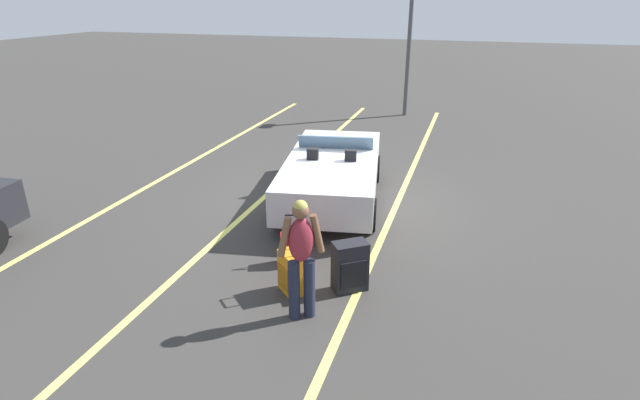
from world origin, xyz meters
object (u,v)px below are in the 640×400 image
(suitcase_large_black, at_px, (350,267))
(traveler_person, at_px, (301,254))
(convertible_car, at_px, (334,170))
(suitcase_medium_bright, at_px, (291,273))
(parking_lamp_post, at_px, (410,32))
(suitcase_small_carryon, at_px, (292,248))

(suitcase_large_black, height_order, traveler_person, traveler_person)
(convertible_car, relative_size, suitcase_large_black, 5.91)
(convertible_car, height_order, suitcase_medium_bright, convertible_car)
(convertible_car, bearing_deg, traveler_person, -179.39)
(parking_lamp_post, bearing_deg, convertible_car, 178.15)
(suitcase_large_black, relative_size, suitcase_medium_bright, 0.75)
(convertible_car, distance_m, parking_lamp_post, 8.40)
(suitcase_small_carryon, xyz_separation_m, traveler_person, (-1.29, -0.62, 0.68))
(convertible_car, height_order, suitcase_small_carryon, convertible_car)
(suitcase_small_carryon, distance_m, parking_lamp_post, 11.25)
(suitcase_large_black, xyz_separation_m, traveler_person, (-0.82, 0.43, 0.56))
(suitcase_small_carryon, relative_size, traveler_person, 0.49)
(suitcase_large_black, height_order, parking_lamp_post, parking_lamp_post)
(traveler_person, bearing_deg, convertible_car, -20.35)
(suitcase_medium_bright, bearing_deg, traveler_person, 77.13)
(convertible_car, distance_m, suitcase_large_black, 3.54)
(traveler_person, xyz_separation_m, parking_lamp_post, (12.25, 0.50, 1.83))
(suitcase_medium_bright, xyz_separation_m, suitcase_small_carryon, (0.78, 0.29, -0.06))
(suitcase_medium_bright, bearing_deg, suitcase_large_black, 155.58)
(convertible_car, xyz_separation_m, suitcase_medium_bright, (-3.64, -0.43, -0.28))
(convertible_car, bearing_deg, suitcase_large_black, -170.04)
(convertible_car, xyz_separation_m, traveler_person, (-4.14, -0.76, 0.34))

